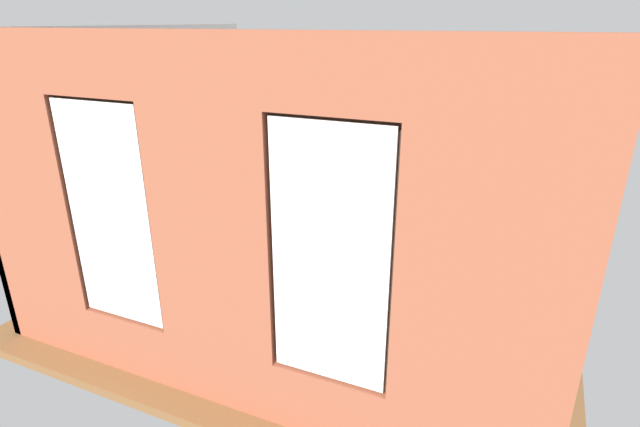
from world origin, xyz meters
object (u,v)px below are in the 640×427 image
potted_plant_beside_window_right (96,274)px  coffee_table (335,258)px  potted_plant_near_tv (153,239)px  tv_flatscreen (170,196)px  potted_plant_corner_near_left (521,209)px  candle_jar (326,246)px  table_plant_small (367,246)px  potted_plant_corner_far_left (492,366)px  papasan_chair (306,205)px  potted_plant_between_couches (394,348)px  potted_plant_by_left_couch (477,233)px  remote_black (302,252)px  remote_silver (339,259)px  potted_plant_mid_room_small (408,252)px  cup_ceramic (335,251)px  potted_plant_foreground_right (260,172)px  couch_by_window (263,335)px  couch_left (494,286)px  media_console (175,238)px

potted_plant_beside_window_right → coffee_table: bearing=-138.5°
potted_plant_near_tv → potted_plant_beside_window_right: (0.17, 0.79, -0.15)m
tv_flatscreen → potted_plant_corner_near_left: tv_flatscreen is taller
coffee_table → candle_jar: (0.18, -0.11, 0.10)m
table_plant_small → potted_plant_corner_far_left: size_ratio=0.19×
papasan_chair → potted_plant_between_couches: potted_plant_between_couches is taller
potted_plant_by_left_couch → potted_plant_corner_near_left: size_ratio=0.52×
remote_black → potted_plant_corner_near_left: 3.42m
table_plant_small → remote_silver: table_plant_small is taller
potted_plant_by_left_couch → potted_plant_beside_window_right: bearing=42.5°
table_plant_small → tv_flatscreen: bearing=5.7°
remote_black → potted_plant_mid_room_small: same height
potted_plant_near_tv → potted_plant_beside_window_right: potted_plant_beside_window_right is taller
candle_jar → papasan_chair: (0.97, -1.42, -0.03)m
candle_jar → tv_flatscreen: size_ratio=0.08×
cup_ceramic → potted_plant_foreground_right: bearing=-40.5°
couch_by_window → potted_plant_mid_room_small: size_ratio=4.12×
potted_plant_near_tv → coffee_table: bearing=-150.0°
coffee_table → papasan_chair: papasan_chair is taller
couch_left → remote_black: (2.49, 0.29, 0.11)m
potted_plant_corner_far_left → couch_by_window: bearing=-2.6°
cup_ceramic → potted_plant_corner_near_left: 3.00m
table_plant_small → tv_flatscreen: size_ratio=0.21×
potted_plant_foreground_right → couch_left: bearing=157.5°
remote_black → potted_plant_corner_far_left: bearing=153.8°
tv_flatscreen → potted_plant_between_couches: tv_flatscreen is taller
candle_jar → papasan_chair: papasan_chair is taller
couch_by_window → cup_ceramic: 1.88m
potted_plant_beside_window_right → potted_plant_between_couches: bearing=-177.7°
media_console → potted_plant_between_couches: bearing=156.9°
tv_flatscreen → potted_plant_foreground_right: bearing=-98.1°
potted_plant_near_tv → potted_plant_beside_window_right: bearing=77.6°
candle_jar → potted_plant_by_left_couch: (-1.84, -1.47, -0.06)m
potted_plant_foreground_right → table_plant_small: bearing=146.1°
coffee_table → candle_jar: 0.23m
potted_plant_corner_far_left → potted_plant_by_left_couch: bearing=-81.1°
couch_left → potted_plant_corner_near_left: bearing=173.3°
cup_ceramic → media_console: cup_ceramic is taller
cup_ceramic → tv_flatscreen: bearing=3.2°
couch_left → tv_flatscreen: tv_flatscreen is taller
potted_plant_near_tv → potted_plant_beside_window_right: size_ratio=0.77×
potted_plant_near_tv → potted_plant_corner_near_left: (-4.26, -3.20, -0.03)m
tv_flatscreen → potted_plant_near_tv: size_ratio=1.04×
potted_plant_beside_window_right → potted_plant_corner_near_left: (-4.43, -3.98, 0.12)m
potted_plant_corner_near_left → potted_plant_mid_room_small: bearing=42.3°
candle_jar → media_console: bearing=6.1°
candle_jar → couch_left: bearing=-178.7°
remote_black → potted_plant_by_left_couch: 2.70m
couch_left → remote_black: bearing=-85.3°
candle_jar → potted_plant_between_couches: (-1.52, 1.93, 0.07)m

